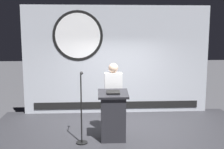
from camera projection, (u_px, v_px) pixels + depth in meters
ground_plane at (122, 147)px, 6.39m from camera, size 40.00×40.00×0.00m
stage_platform at (123, 141)px, 6.36m from camera, size 6.40×4.00×0.30m
banner_display at (115, 60)px, 7.93m from camera, size 5.29×0.12×3.07m
podium at (113, 116)px, 5.95m from camera, size 0.64×0.50×1.09m
speaker_person at (113, 98)px, 6.39m from camera, size 0.40×0.26×1.62m
microphone_stand at (82, 119)px, 5.81m from camera, size 0.24×0.47×1.50m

